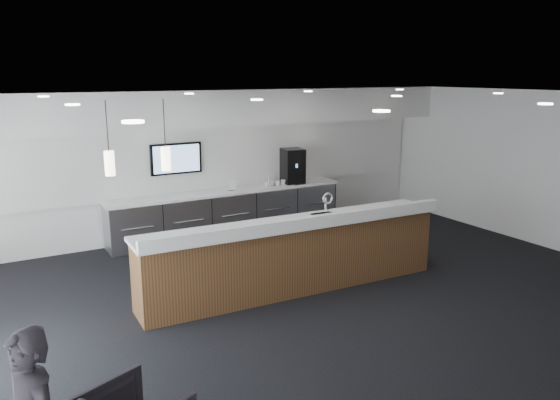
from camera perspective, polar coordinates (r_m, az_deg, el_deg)
ground at (r=8.56m, az=5.02°, el=-9.69°), size 10.00×10.00×0.00m
ceiling at (r=7.90m, az=5.46°, el=10.81°), size 10.00×8.00×0.02m
back_wall at (r=11.54m, az=-6.22°, el=4.03°), size 10.00×0.02×3.00m
right_wall at (r=11.66m, az=25.85°, el=2.88°), size 0.02×8.00×3.00m
soffit_bulkhead at (r=11.01m, az=-5.42°, el=9.63°), size 10.00×0.90×0.70m
alcove_panel at (r=11.50m, az=-6.18°, el=4.50°), size 9.80×0.06×1.40m
back_credenza at (r=11.42m, az=-5.37°, el=-1.29°), size 5.06×0.66×0.95m
wall_tv at (r=11.07m, az=-10.80°, el=4.27°), size 1.05×0.08×0.62m
pendant_left at (r=7.64m, az=-13.24°, el=4.79°), size 0.12×0.12×0.30m
pendant_right at (r=7.47m, az=-18.39°, el=4.29°), size 0.12×0.12×0.30m
ceiling_can_lights at (r=7.90m, az=5.45°, el=10.60°), size 7.00×5.00×0.02m
service_counter at (r=8.47m, az=1.49°, el=-5.71°), size 4.98×0.99×1.49m
coffee_machine at (r=11.98m, az=1.33°, el=3.59°), size 0.50×0.59×0.75m
info_sign_left at (r=11.26m, az=-5.04°, el=1.56°), size 0.17×0.05×0.23m
info_sign_right at (r=11.65m, az=-0.90°, el=2.07°), size 0.18×0.08×0.25m
cup_0 at (r=11.96m, az=1.49°, el=2.00°), size 0.11×0.11×0.10m
cup_1 at (r=11.89m, az=0.92°, el=1.94°), size 0.16×0.16×0.10m
cup_2 at (r=11.82m, az=0.33°, el=1.87°), size 0.14×0.14×0.10m
cup_3 at (r=11.75m, az=-0.26°, el=1.81°), size 0.14×0.14×0.10m
cup_4 at (r=11.69m, az=-0.86°, el=1.74°), size 0.15×0.15×0.10m
cup_5 at (r=11.62m, az=-1.46°, el=1.67°), size 0.12×0.12×0.10m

